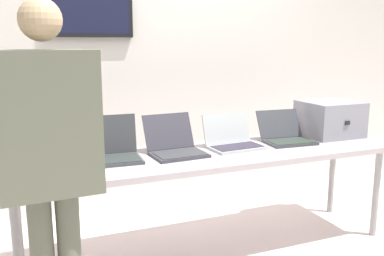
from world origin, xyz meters
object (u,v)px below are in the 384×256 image
(workbench, at_px, (212,159))
(person, at_px, (49,149))
(laptop_station_1, at_px, (113,150))
(equipment_box, at_px, (330,119))
(laptop_station_0, at_px, (35,157))
(laptop_station_4, at_px, (286,135))
(laptop_station_2, at_px, (175,145))
(laptop_station_3, at_px, (233,140))

(workbench, height_order, person, person)
(laptop_station_1, bearing_deg, equipment_box, 1.73)
(laptop_station_0, distance_m, person, 0.75)
(equipment_box, relative_size, person, 0.26)
(equipment_box, height_order, laptop_station_1, equipment_box)
(laptop_station_4, bearing_deg, person, -158.30)
(laptop_station_2, bearing_deg, laptop_station_4, 1.25)
(laptop_station_0, bearing_deg, laptop_station_4, -0.48)
(laptop_station_0, xyz_separation_m, laptop_station_1, (0.47, -0.02, 0.00))
(person, bearing_deg, laptop_station_4, 21.70)
(laptop_station_0, height_order, laptop_station_1, laptop_station_1)
(laptop_station_1, xyz_separation_m, laptop_station_4, (1.33, 0.00, -0.01))
(laptop_station_2, relative_size, laptop_station_3, 0.98)
(workbench, bearing_deg, laptop_station_2, 167.07)
(laptop_station_3, bearing_deg, workbench, -160.03)
(equipment_box, xyz_separation_m, person, (-2.21, -0.75, 0.14))
(laptop_station_2, relative_size, laptop_station_4, 1.03)
(laptop_station_1, distance_m, person, 0.85)
(workbench, bearing_deg, person, -150.52)
(laptop_station_3, xyz_separation_m, person, (-1.30, -0.69, 0.22))
(laptop_station_4, bearing_deg, equipment_box, 6.74)
(laptop_station_4, bearing_deg, workbench, -173.29)
(laptop_station_0, relative_size, laptop_station_4, 1.04)
(laptop_station_2, distance_m, laptop_station_4, 0.91)
(laptop_station_0, bearing_deg, person, -86.44)
(laptop_station_0, xyz_separation_m, laptop_station_4, (1.80, -0.02, -0.01))
(laptop_station_0, xyz_separation_m, laptop_station_2, (0.89, -0.03, -0.00))
(laptop_station_1, bearing_deg, laptop_station_3, -0.34)
(workbench, distance_m, laptop_station_3, 0.24)
(laptop_station_4, bearing_deg, laptop_station_3, -179.35)
(laptop_station_0, bearing_deg, laptop_station_1, -1.83)
(workbench, distance_m, laptop_station_2, 0.28)
(equipment_box, bearing_deg, laptop_station_4, -173.26)
(workbench, xyz_separation_m, person, (-1.10, -0.62, 0.33))
(laptop_station_1, height_order, laptop_station_4, laptop_station_1)
(laptop_station_1, distance_m, laptop_station_4, 1.33)
(laptop_station_0, height_order, laptop_station_2, laptop_station_0)
(laptop_station_0, bearing_deg, laptop_station_2, -2.23)
(laptop_station_2, bearing_deg, equipment_box, 3.09)
(equipment_box, relative_size, laptop_station_1, 1.21)
(equipment_box, distance_m, laptop_station_0, 2.26)
(laptop_station_1, relative_size, laptop_station_3, 0.90)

